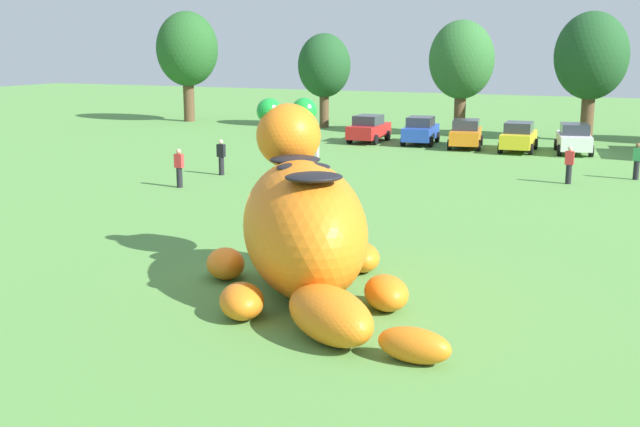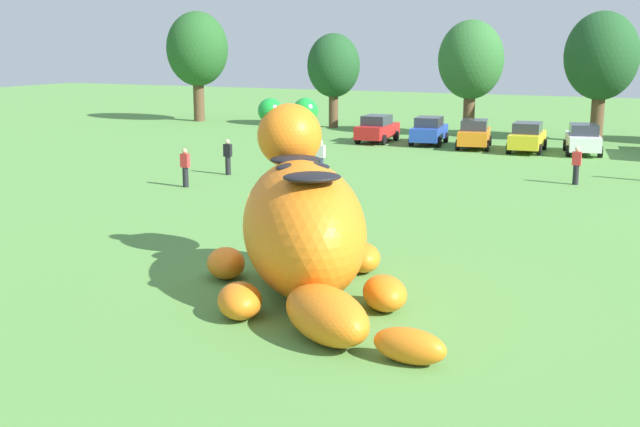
# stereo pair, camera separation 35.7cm
# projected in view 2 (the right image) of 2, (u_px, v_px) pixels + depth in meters

# --- Properties ---
(ground_plane) EXTENTS (160.00, 160.00, 0.00)m
(ground_plane) POSITION_uv_depth(u_px,v_px,m) (279.00, 278.00, 21.73)
(ground_plane) COLOR #568E42
(giant_inflatable_creature) EXTENTS (8.06, 7.56, 4.75)m
(giant_inflatable_creature) POSITION_uv_depth(u_px,v_px,m) (304.00, 226.00, 20.12)
(giant_inflatable_creature) COLOR orange
(giant_inflatable_creature) RESTS_ON ground
(car_red) EXTENTS (2.05, 4.16, 1.72)m
(car_red) POSITION_uv_depth(u_px,v_px,m) (377.00, 129.00, 51.08)
(car_red) COLOR red
(car_red) RESTS_ON ground
(car_blue) EXTENTS (2.32, 4.28, 1.72)m
(car_blue) POSITION_uv_depth(u_px,v_px,m) (429.00, 131.00, 49.99)
(car_blue) COLOR #2347B7
(car_blue) RESTS_ON ground
(car_orange) EXTENTS (2.50, 4.34, 1.72)m
(car_orange) POSITION_uv_depth(u_px,v_px,m) (474.00, 134.00, 48.18)
(car_orange) COLOR orange
(car_orange) RESTS_ON ground
(car_yellow) EXTENTS (2.16, 4.21, 1.72)m
(car_yellow) POSITION_uv_depth(u_px,v_px,m) (527.00, 137.00, 46.53)
(car_yellow) COLOR yellow
(car_yellow) RESTS_ON ground
(car_white) EXTENTS (2.57, 4.37, 1.72)m
(car_white) POSITION_uv_depth(u_px,v_px,m) (583.00, 139.00, 45.66)
(car_white) COLOR white
(car_white) RESTS_ON ground
(tree_far_left) EXTENTS (4.88, 4.88, 8.66)m
(tree_far_left) POSITION_uv_depth(u_px,v_px,m) (197.00, 50.00, 63.80)
(tree_far_left) COLOR brown
(tree_far_left) RESTS_ON ground
(tree_left) EXTENTS (3.89, 3.89, 6.91)m
(tree_left) POSITION_uv_depth(u_px,v_px,m) (334.00, 66.00, 59.19)
(tree_left) COLOR brown
(tree_left) RESTS_ON ground
(tree_mid_left) EXTENTS (4.35, 4.35, 7.72)m
(tree_mid_left) POSITION_uv_depth(u_px,v_px,m) (471.00, 61.00, 53.44)
(tree_mid_left) COLOR brown
(tree_mid_left) RESTS_ON ground
(tree_centre_left) EXTENTS (4.61, 4.61, 8.18)m
(tree_centre_left) POSITION_uv_depth(u_px,v_px,m) (602.00, 57.00, 50.38)
(tree_centre_left) COLOR brown
(tree_centre_left) RESTS_ON ground
(spectator_mid_field) EXTENTS (0.38, 0.26, 1.71)m
(spectator_mid_field) POSITION_uv_depth(u_px,v_px,m) (228.00, 157.00, 38.51)
(spectator_mid_field) COLOR black
(spectator_mid_field) RESTS_ON ground
(spectator_by_cars) EXTENTS (0.38, 0.26, 1.71)m
(spectator_by_cars) POSITION_uv_depth(u_px,v_px,m) (185.00, 168.00, 35.22)
(spectator_by_cars) COLOR black
(spectator_by_cars) RESTS_ON ground
(spectator_wandering) EXTENTS (0.38, 0.26, 1.71)m
(spectator_wandering) POSITION_uv_depth(u_px,v_px,m) (321.00, 158.00, 38.15)
(spectator_wandering) COLOR #2D334C
(spectator_wandering) RESTS_ON ground
(spectator_far_side) EXTENTS (0.38, 0.26, 1.71)m
(spectator_far_side) POSITION_uv_depth(u_px,v_px,m) (576.00, 166.00, 35.83)
(spectator_far_side) COLOR black
(spectator_far_side) RESTS_ON ground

